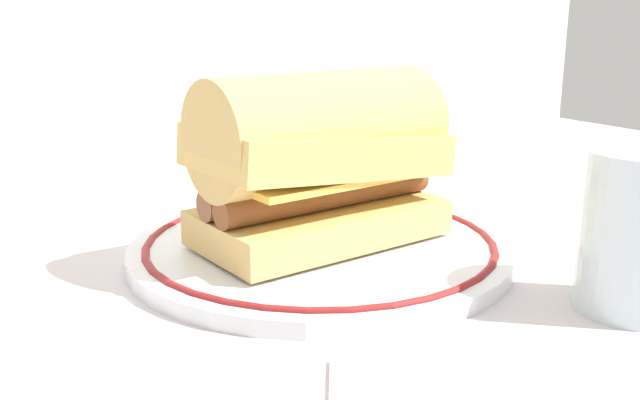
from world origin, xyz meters
TOP-DOWN VIEW (x-y plane):
  - ground_plane at (0.00, 0.00)m, footprint 1.50×1.50m
  - plate at (0.02, -0.02)m, footprint 0.29×0.29m
  - sausage_sandwich at (0.02, -0.02)m, footprint 0.19×0.12m
  - drinking_glass at (0.14, -0.20)m, footprint 0.07×0.07m

SIDE VIEW (x-z plane):
  - ground_plane at x=0.00m, z-range 0.00..0.00m
  - plate at x=0.02m, z-range 0.00..0.02m
  - drinking_glass at x=0.14m, z-range -0.01..0.10m
  - sausage_sandwich at x=0.02m, z-range 0.02..0.14m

